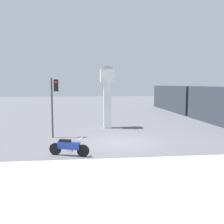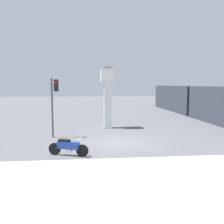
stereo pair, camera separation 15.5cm
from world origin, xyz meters
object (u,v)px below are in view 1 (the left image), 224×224
(motorcycle, at_px, (69,147))
(freight_train, at_px, (199,101))
(clock_tower, at_px, (107,87))
(traffic_light, at_px, (54,97))

(motorcycle, distance_m, freight_train, 19.78)
(clock_tower, relative_size, traffic_light, 1.27)
(clock_tower, bearing_deg, freight_train, 30.02)
(freight_train, bearing_deg, traffic_light, -146.92)
(motorcycle, distance_m, traffic_light, 5.25)
(clock_tower, xyz_separation_m, traffic_light, (-3.90, -3.35, -0.60))
(clock_tower, distance_m, traffic_light, 5.18)
(clock_tower, bearing_deg, traffic_light, -139.35)
(motorcycle, height_order, clock_tower, clock_tower)
(motorcycle, bearing_deg, freight_train, 65.84)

